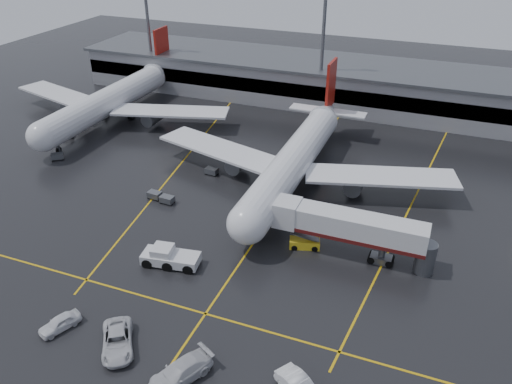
% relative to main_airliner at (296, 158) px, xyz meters
% --- Properties ---
extents(ground, '(220.00, 220.00, 0.00)m').
position_rel_main_airliner_xyz_m(ground, '(0.00, -9.70, -4.21)').
color(ground, black).
rests_on(ground, ground).
extents(apron_line_centre, '(0.25, 90.00, 0.02)m').
position_rel_main_airliner_xyz_m(apron_line_centre, '(0.00, -9.70, -4.20)').
color(apron_line_centre, gold).
rests_on(apron_line_centre, ground).
extents(apron_line_stop, '(60.00, 0.25, 0.02)m').
position_rel_main_airliner_xyz_m(apron_line_stop, '(0.00, -31.70, -4.20)').
color(apron_line_stop, gold).
rests_on(apron_line_stop, ground).
extents(apron_line_left, '(9.99, 69.35, 0.02)m').
position_rel_main_airliner_xyz_m(apron_line_left, '(-20.00, 0.30, -4.20)').
color(apron_line_left, gold).
rests_on(apron_line_left, ground).
extents(apron_line_right, '(7.57, 69.64, 0.02)m').
position_rel_main_airliner_xyz_m(apron_line_right, '(18.00, 0.30, -4.20)').
color(apron_line_right, gold).
rests_on(apron_line_right, ground).
extents(terminal, '(122.00, 19.00, 8.60)m').
position_rel_main_airliner_xyz_m(terminal, '(0.00, 38.23, 0.11)').
color(terminal, gray).
rests_on(terminal, ground).
extents(light_mast_left, '(3.00, 1.20, 25.45)m').
position_rel_main_airliner_xyz_m(light_mast_left, '(-45.00, 32.30, 10.27)').
color(light_mast_left, '#595B60').
rests_on(light_mast_left, ground).
extents(light_mast_mid, '(3.00, 1.20, 25.45)m').
position_rel_main_airliner_xyz_m(light_mast_mid, '(-5.00, 32.30, 10.27)').
color(light_mast_mid, '#595B60').
rests_on(light_mast_mid, ground).
extents(main_airliner, '(48.80, 45.60, 14.10)m').
position_rel_main_airliner_xyz_m(main_airliner, '(0.00, 0.00, 0.00)').
color(main_airliner, silver).
rests_on(main_airliner, ground).
extents(second_airliner, '(48.80, 45.60, 14.10)m').
position_rel_main_airliner_xyz_m(second_airliner, '(-42.00, 12.00, 0.00)').
color(second_airliner, silver).
rests_on(second_airliner, ground).
extents(jet_bridge, '(19.90, 3.40, 6.05)m').
position_rel_main_airliner_xyz_m(jet_bridge, '(11.87, -15.70, -0.28)').
color(jet_bridge, silver).
rests_on(jet_bridge, ground).
extents(pushback_tractor, '(7.31, 3.95, 2.49)m').
position_rel_main_airliner_xyz_m(pushback_tractor, '(-7.90, -25.48, -3.22)').
color(pushback_tractor, silver).
rests_on(pushback_tractor, ground).
extents(belt_loader, '(4.14, 2.69, 2.43)m').
position_rel_main_airliner_xyz_m(belt_loader, '(6.39, -16.14, -3.61)').
color(belt_loader, yellow).
rests_on(belt_loader, ground).
extents(service_van_a, '(5.93, 6.83, 1.75)m').
position_rel_main_airliner_xyz_m(service_van_a, '(-5.96, -39.08, -3.33)').
color(service_van_a, silver).
rests_on(service_van_a, ground).
extents(service_van_b, '(5.22, 6.91, 1.86)m').
position_rel_main_airliner_xyz_m(service_van_b, '(1.70, -40.26, -3.28)').
color(service_van_b, silver).
rests_on(service_van_b, ground).
extents(service_van_d, '(3.30, 4.69, 1.48)m').
position_rel_main_airliner_xyz_m(service_van_d, '(-13.04, -39.08, -3.47)').
color(service_van_d, white).
rests_on(service_van_d, ground).
extents(baggage_cart_a, '(2.08, 1.43, 1.12)m').
position_rel_main_airliner_xyz_m(baggage_cart_a, '(-15.47, -12.94, -3.58)').
color(baggage_cart_a, '#595B60').
rests_on(baggage_cart_a, ground).
extents(baggage_cart_b, '(2.11, 1.47, 1.12)m').
position_rel_main_airliner_xyz_m(baggage_cart_b, '(-17.86, -12.47, -3.58)').
color(baggage_cart_b, '#595B60').
rests_on(baggage_cart_b, ground).
extents(baggage_cart_c, '(2.08, 1.43, 1.12)m').
position_rel_main_airliner_xyz_m(baggage_cart_c, '(-13.32, -2.43, -3.58)').
color(baggage_cart_c, '#595B60').
rests_on(baggage_cart_c, ground).
extents(baggage_cart_d, '(2.19, 1.62, 1.12)m').
position_rel_main_airliner_xyz_m(baggage_cart_d, '(-44.97, 1.06, -3.58)').
color(baggage_cart_d, '#595B60').
rests_on(baggage_cart_d, ground).
extents(baggage_cart_e, '(2.38, 2.25, 1.12)m').
position_rel_main_airliner_xyz_m(baggage_cart_e, '(-40.17, -7.14, -3.58)').
color(baggage_cart_e, '#595B60').
rests_on(baggage_cart_e, ground).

